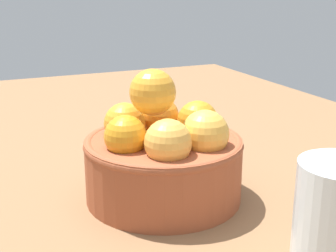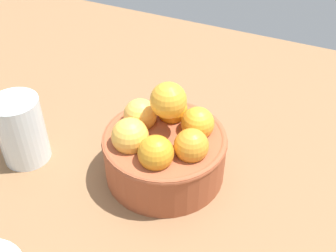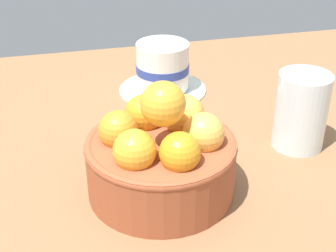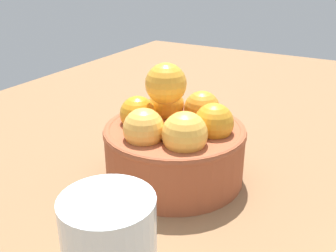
# 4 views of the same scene
# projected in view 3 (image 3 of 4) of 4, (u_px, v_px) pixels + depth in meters

# --- Properties ---
(ground_plane) EXTENTS (1.41, 0.91, 0.04)m
(ground_plane) POSITION_uv_depth(u_px,v_px,m) (161.00, 203.00, 0.56)
(ground_plane) COLOR brown
(terracotta_bowl) EXTENTS (0.16, 0.16, 0.14)m
(terracotta_bowl) POSITION_uv_depth(u_px,v_px,m) (161.00, 155.00, 0.53)
(terracotta_bowl) COLOR #9E4C2D
(terracotta_bowl) RESTS_ON ground_plane
(coffee_cup) EXTENTS (0.13, 0.13, 0.08)m
(coffee_cup) POSITION_uv_depth(u_px,v_px,m) (163.00, 70.00, 0.76)
(coffee_cup) COLOR white
(coffee_cup) RESTS_ON ground_plane
(water_glass) EXTENTS (0.06, 0.06, 0.10)m
(water_glass) POSITION_uv_depth(u_px,v_px,m) (301.00, 111.00, 0.61)
(water_glass) COLOR silver
(water_glass) RESTS_ON ground_plane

